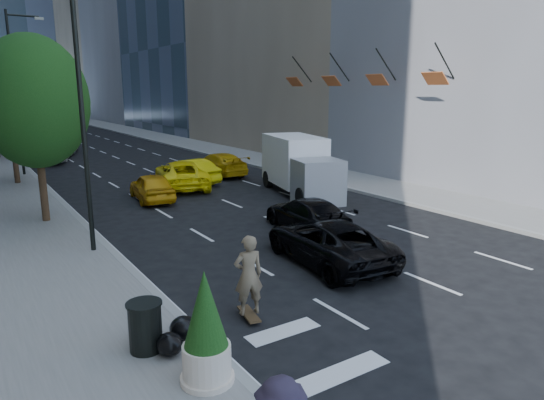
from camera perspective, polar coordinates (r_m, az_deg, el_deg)
ground at (r=16.84m, az=5.39°, el=-6.08°), size 160.00×160.00×0.00m
sidewalk_right at (r=47.19m, az=-7.98°, el=6.18°), size 4.00×120.00×0.15m
lamp_near at (r=16.81m, az=-21.16°, el=13.26°), size 2.13×0.22×10.00m
lamp_far at (r=34.60m, az=-27.79°, el=12.01°), size 2.13×0.22×10.00m
tree_near at (r=21.59m, az=-26.21°, el=10.29°), size 4.20×4.20×7.46m
tree_mid at (r=31.53m, az=-28.72°, el=11.07°), size 4.50×4.50×7.99m
facade_flags at (r=30.48m, az=9.71°, el=14.05°), size 1.85×13.30×2.05m
skateboarder at (r=11.76m, az=-2.78°, el=-9.43°), size 0.80×0.60×1.98m
black_sedan_lincoln at (r=15.65m, az=6.63°, el=-4.86°), size 2.87×5.31×1.41m
black_sedan_mercedes at (r=19.00m, az=4.16°, el=-1.73°), size 2.57×4.87×1.35m
taxi_a at (r=25.02m, az=-13.96°, el=1.52°), size 2.13×4.27×1.40m
taxi_b at (r=29.14m, az=-9.80°, el=3.34°), size 2.44×4.66×1.46m
taxi_c at (r=27.88m, az=-10.63°, el=2.97°), size 3.91×6.01×1.54m
taxi_d at (r=31.77m, az=-6.31°, el=4.22°), size 2.21×5.08×1.46m
city_bus at (r=43.57m, az=-24.28°, el=6.54°), size 5.80×11.15×3.03m
box_truck at (r=25.61m, az=3.30°, el=4.05°), size 3.80×6.70×3.03m
trash_can at (r=10.65m, az=-14.68°, el=-14.30°), size 0.68×0.68×1.01m
planter_shrub at (r=9.19m, az=-7.79°, el=-14.87°), size 0.91×0.91×2.18m
garbage_bags at (r=10.78m, az=-10.94°, el=-15.29°), size 1.08×1.04×0.53m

